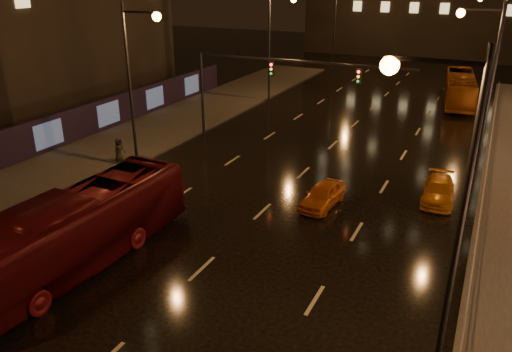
{
  "coord_description": "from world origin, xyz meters",
  "views": [
    {
      "loc": [
        9.81,
        -11.1,
        11.5
      ],
      "look_at": [
        0.24,
        8.74,
        2.5
      ],
      "focal_mm": 35.0,
      "sensor_mm": 36.0,
      "label": 1
    }
  ],
  "objects_px": {
    "bus_red": "(75,231)",
    "bus_curb": "(460,89)",
    "taxi_near": "(323,195)",
    "taxi_far": "(438,191)",
    "pedestrian_c": "(119,150)"
  },
  "relations": [
    {
      "from": "bus_curb",
      "to": "pedestrian_c",
      "type": "distance_m",
      "value": 32.14
    },
    {
      "from": "taxi_far",
      "to": "pedestrian_c",
      "type": "bearing_deg",
      "value": -174.66
    },
    {
      "from": "bus_red",
      "to": "taxi_near",
      "type": "bearing_deg",
      "value": 55.73
    },
    {
      "from": "bus_curb",
      "to": "taxi_near",
      "type": "xyz_separation_m",
      "value": [
        -4.34,
        -26.85,
        -0.82
      ]
    },
    {
      "from": "taxi_near",
      "to": "bus_red",
      "type": "bearing_deg",
      "value": -121.32
    },
    {
      "from": "taxi_near",
      "to": "pedestrian_c",
      "type": "relative_size",
      "value": 2.34
    },
    {
      "from": "taxi_near",
      "to": "pedestrian_c",
      "type": "bearing_deg",
      "value": -176.49
    },
    {
      "from": "bus_red",
      "to": "bus_curb",
      "type": "xyz_separation_m",
      "value": [
        11.7,
        36.85,
        -0.18
      ]
    },
    {
      "from": "bus_red",
      "to": "taxi_near",
      "type": "height_order",
      "value": "bus_red"
    },
    {
      "from": "taxi_far",
      "to": "bus_red",
      "type": "bearing_deg",
      "value": -137.24
    },
    {
      "from": "bus_curb",
      "to": "pedestrian_c",
      "type": "relative_size",
      "value": 6.62
    },
    {
      "from": "pedestrian_c",
      "to": "bus_red",
      "type": "bearing_deg",
      "value": -141.54
    },
    {
      "from": "bus_red",
      "to": "taxi_far",
      "type": "bearing_deg",
      "value": 48.41
    },
    {
      "from": "taxi_far",
      "to": "taxi_near",
      "type": "bearing_deg",
      "value": -151.56
    },
    {
      "from": "pedestrian_c",
      "to": "taxi_near",
      "type": "bearing_deg",
      "value": -85.18
    }
  ]
}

